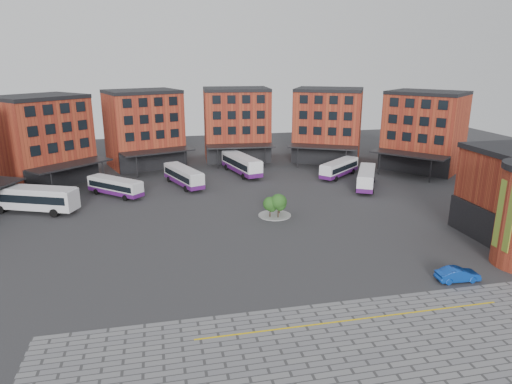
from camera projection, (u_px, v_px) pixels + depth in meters
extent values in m
plane|color=#28282B|center=(284.00, 253.00, 49.69)|extent=(160.00, 160.00, 0.00)
cube|color=gold|center=(355.00, 320.00, 36.96)|extent=(26.00, 0.15, 0.02)
cylinder|color=black|center=(16.00, 196.00, 63.31)|extent=(0.20, 0.20, 4.00)
cube|color=#993921|center=(44.00, 142.00, 75.93)|extent=(16.35, 16.13, 14.00)
cube|color=black|center=(64.00, 175.00, 74.63)|extent=(10.00, 9.07, 4.00)
cube|color=black|center=(38.00, 97.00, 73.87)|extent=(16.55, 16.35, 0.60)
cube|color=black|center=(59.00, 131.00, 72.48)|extent=(8.60, 7.77, 8.00)
cube|color=black|center=(71.00, 165.00, 72.75)|extent=(12.61, 11.97, 0.25)
cylinder|color=black|center=(52.00, 185.00, 68.76)|extent=(0.20, 0.20, 4.00)
cylinder|color=black|center=(103.00, 173.00, 75.84)|extent=(0.20, 0.20, 4.00)
cube|color=#993921|center=(144.00, 130.00, 88.13)|extent=(15.55, 13.69, 14.00)
cube|color=black|center=(154.00, 160.00, 85.57)|extent=(12.45, 4.71, 4.00)
cube|color=black|center=(141.00, 91.00, 86.06)|extent=(15.65, 13.97, 0.60)
cube|color=black|center=(152.00, 122.00, 83.36)|extent=(10.87, 3.87, 8.00)
cube|color=black|center=(158.00, 151.00, 83.07)|extent=(13.72, 8.39, 0.25)
cylinder|color=black|center=(137.00, 167.00, 79.90)|extent=(0.20, 0.20, 4.00)
cylinder|color=black|center=(185.00, 161.00, 84.42)|extent=(0.20, 0.20, 4.00)
cube|color=#993921|center=(236.00, 125.00, 94.19)|extent=(13.67, 10.88, 14.00)
cube|color=black|center=(239.00, 154.00, 91.00)|extent=(13.00, 1.41, 4.00)
cube|color=black|center=(236.00, 89.00, 92.12)|extent=(13.69, 11.18, 0.60)
cube|color=black|center=(239.00, 118.00, 88.77)|extent=(11.42, 0.95, 8.00)
cube|color=black|center=(240.00, 146.00, 88.21)|extent=(13.28, 5.30, 0.25)
cylinder|color=black|center=(218.00, 159.00, 86.44)|extent=(0.20, 0.20, 4.00)
cylinder|color=black|center=(265.00, 157.00, 87.69)|extent=(0.20, 0.20, 4.00)
cube|color=#993921|center=(328.00, 126.00, 93.16)|extent=(16.12, 14.81, 14.00)
cube|color=black|center=(324.00, 155.00, 90.08)|extent=(11.81, 6.35, 4.00)
cube|color=black|center=(329.00, 90.00, 91.09)|extent=(16.26, 15.08, 0.60)
cube|color=black|center=(325.00, 118.00, 87.86)|extent=(10.26, 5.33, 8.00)
cube|color=black|center=(323.00, 147.00, 87.33)|extent=(13.58, 9.82, 0.25)
cylinder|color=black|center=(298.00, 158.00, 87.35)|extent=(0.20, 0.20, 4.00)
cylinder|color=black|center=(346.00, 160.00, 85.12)|extent=(0.20, 0.20, 4.00)
cube|color=#993921|center=(424.00, 132.00, 85.20)|extent=(16.02, 16.39, 14.00)
cube|color=black|center=(412.00, 163.00, 82.94)|extent=(8.74, 10.28, 4.00)
cube|color=black|center=(428.00, 93.00, 83.13)|extent=(16.25, 16.58, 0.60)
cube|color=black|center=(416.00, 124.00, 80.75)|extent=(7.47, 8.86, 8.00)
cube|color=black|center=(409.00, 154.00, 80.60)|extent=(11.73, 12.79, 0.25)
cylinder|color=black|center=(379.00, 164.00, 82.47)|extent=(0.20, 0.20, 4.00)
cylinder|color=black|center=(430.00, 171.00, 77.12)|extent=(0.20, 0.20, 4.00)
cube|color=black|center=(483.00, 226.00, 51.89)|extent=(0.40, 12.00, 4.00)
cube|color=orange|center=(505.00, 216.00, 44.71)|extent=(0.12, 2.20, 7.00)
cylinder|color=gray|center=(275.00, 215.00, 61.32)|extent=(4.40, 4.40, 0.12)
cylinder|color=#332114|center=(270.00, 213.00, 60.42)|extent=(0.14, 0.14, 1.37)
sphere|color=#1B4316|center=(270.00, 204.00, 60.07)|extent=(1.89, 1.89, 1.89)
sphere|color=#1B4316|center=(272.00, 207.00, 60.09)|extent=(1.32, 1.32, 1.32)
cylinder|color=#332114|center=(279.00, 209.00, 61.89)|extent=(0.14, 0.14, 1.24)
sphere|color=#1B4316|center=(279.00, 202.00, 61.57)|extent=(2.01, 2.01, 2.01)
sphere|color=#1B4316|center=(281.00, 205.00, 61.58)|extent=(1.41, 1.41, 1.41)
cylinder|color=#332114|center=(278.00, 212.00, 60.21)|extent=(0.14, 0.14, 1.62)
sphere|color=#1B4316|center=(278.00, 202.00, 59.80)|extent=(2.07, 2.07, 2.07)
sphere|color=#1B4316|center=(280.00, 205.00, 59.84)|extent=(1.45, 1.45, 1.45)
cube|color=silver|center=(32.00, 198.00, 62.22)|extent=(12.72, 7.44, 2.80)
cube|color=black|center=(32.00, 197.00, 62.16)|extent=(11.82, 7.11, 1.09)
cube|color=silver|center=(31.00, 188.00, 61.81)|extent=(12.22, 7.14, 0.14)
cylinder|color=black|center=(0.00, 210.00, 61.97)|extent=(1.19, 0.75, 1.14)
cylinder|color=black|center=(14.00, 203.00, 64.67)|extent=(1.19, 0.75, 1.14)
cylinder|color=black|center=(54.00, 213.00, 60.60)|extent=(1.19, 0.75, 1.14)
cylinder|color=black|center=(66.00, 206.00, 63.30)|extent=(1.19, 0.75, 1.14)
cube|color=silver|center=(115.00, 186.00, 69.69)|extent=(8.69, 8.37, 2.19)
cube|color=black|center=(115.00, 185.00, 69.65)|extent=(8.16, 7.87, 0.85)
cube|color=silver|center=(115.00, 179.00, 69.37)|extent=(8.34, 8.03, 0.11)
cube|color=black|center=(94.00, 180.00, 72.02)|extent=(1.39, 1.46, 0.98)
cube|color=#4E1663|center=(116.00, 191.00, 69.92)|extent=(8.74, 8.42, 0.63)
cylinder|color=black|center=(96.00, 192.00, 70.66)|extent=(0.83, 0.81, 0.89)
cylinder|color=black|center=(107.00, 188.00, 72.49)|extent=(0.83, 0.81, 0.89)
cylinder|color=black|center=(125.00, 198.00, 67.54)|extent=(0.83, 0.81, 0.89)
cylinder|color=black|center=(136.00, 194.00, 69.38)|extent=(0.83, 0.81, 0.89)
cube|color=silver|center=(184.00, 176.00, 75.16)|extent=(6.10, 11.01, 2.41)
cube|color=black|center=(184.00, 175.00, 75.11)|extent=(5.85, 10.22, 0.94)
cube|color=silver|center=(183.00, 168.00, 74.81)|extent=(5.86, 10.57, 0.12)
cube|color=black|center=(171.00, 168.00, 79.39)|extent=(2.00, 0.85, 1.08)
cube|color=#4E1663|center=(184.00, 181.00, 75.41)|extent=(6.15, 11.06, 0.69)
cylinder|color=black|center=(169.00, 179.00, 77.68)|extent=(0.62, 1.03, 0.98)
cylinder|color=black|center=(182.00, 177.00, 78.96)|extent=(0.62, 1.03, 0.98)
cylinder|color=black|center=(186.00, 189.00, 72.08)|extent=(0.62, 1.03, 0.98)
cylinder|color=black|center=(200.00, 187.00, 73.36)|extent=(0.62, 1.03, 0.98)
cube|color=white|center=(241.00, 163.00, 82.84)|extent=(5.57, 12.45, 2.70)
cube|color=black|center=(241.00, 162.00, 82.79)|extent=(5.40, 11.52, 1.05)
cube|color=silver|center=(241.00, 156.00, 82.45)|extent=(5.35, 11.95, 0.13)
cube|color=black|center=(229.00, 156.00, 87.92)|extent=(2.31, 0.68, 1.21)
cube|color=#4E1663|center=(241.00, 169.00, 83.12)|extent=(5.62, 12.50, 0.77)
cylinder|color=black|center=(226.00, 167.00, 86.01)|extent=(0.58, 1.15, 1.10)
cylinder|color=black|center=(240.00, 166.00, 87.17)|extent=(0.58, 1.15, 1.10)
cylinder|color=black|center=(243.00, 177.00, 79.31)|extent=(0.58, 1.15, 1.10)
cylinder|color=black|center=(258.00, 175.00, 80.47)|extent=(0.58, 1.15, 1.10)
cube|color=white|center=(339.00, 168.00, 80.99)|extent=(9.32, 8.39, 2.28)
cube|color=black|center=(339.00, 167.00, 80.94)|extent=(8.73, 7.91, 0.88)
cube|color=silver|center=(340.00, 161.00, 80.65)|extent=(8.95, 8.06, 0.11)
cube|color=black|center=(352.00, 162.00, 84.74)|extent=(1.37, 1.59, 1.02)
cube|color=#4E1663|center=(339.00, 172.00, 81.22)|extent=(9.37, 8.45, 0.65)
cylinder|color=black|center=(342.00, 170.00, 84.49)|extent=(0.89, 0.81, 0.93)
cylinder|color=black|center=(353.00, 172.00, 83.13)|extent=(0.89, 0.81, 0.93)
cylinder|color=black|center=(324.00, 177.00, 79.51)|extent=(0.89, 0.81, 0.93)
cylinder|color=black|center=(336.00, 179.00, 78.15)|extent=(0.89, 0.81, 0.93)
cube|color=white|center=(366.00, 177.00, 74.09)|extent=(7.18, 10.65, 2.40)
cube|color=black|center=(366.00, 176.00, 74.04)|extent=(6.83, 9.92, 0.93)
cube|color=silver|center=(367.00, 170.00, 73.74)|extent=(6.89, 10.23, 0.12)
cube|color=black|center=(368.00, 169.00, 78.90)|extent=(1.89, 1.08, 1.08)
cube|color=#4E1663|center=(366.00, 182.00, 74.33)|extent=(7.23, 10.71, 0.68)
cylinder|color=black|center=(359.00, 179.00, 77.94)|extent=(0.72, 1.00, 0.98)
cylinder|color=black|center=(374.00, 180.00, 77.31)|extent=(0.72, 1.00, 0.98)
cylinder|color=black|center=(357.00, 190.00, 71.58)|extent=(0.72, 1.00, 0.98)
cylinder|color=black|center=(373.00, 191.00, 70.95)|extent=(0.72, 1.00, 0.98)
imported|color=#0B3593|center=(458.00, 274.00, 43.22)|extent=(4.19, 1.67, 1.36)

